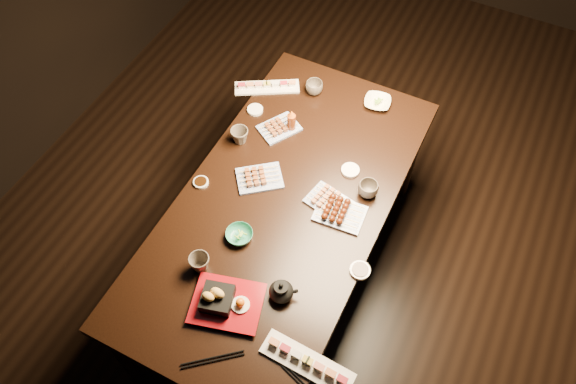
% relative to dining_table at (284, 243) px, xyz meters
% --- Properties ---
extents(ground, '(5.00, 5.00, 0.00)m').
position_rel_dining_table_xyz_m(ground, '(0.19, 0.39, -0.38)').
color(ground, black).
rests_on(ground, ground).
extents(dining_table, '(1.32, 1.97, 0.75)m').
position_rel_dining_table_xyz_m(dining_table, '(0.00, 0.00, 0.00)').
color(dining_table, black).
rests_on(dining_table, ground).
extents(sushi_platter_near, '(0.37, 0.12, 0.05)m').
position_rel_dining_table_xyz_m(sushi_platter_near, '(0.42, -0.62, 0.40)').
color(sushi_platter_near, white).
rests_on(sushi_platter_near, dining_table).
extents(sushi_platter_far, '(0.34, 0.25, 0.04)m').
position_rel_dining_table_xyz_m(sushi_platter_far, '(-0.40, 0.61, 0.40)').
color(sushi_platter_far, white).
rests_on(sushi_platter_far, dining_table).
extents(yakitori_plate_center, '(0.26, 0.25, 0.05)m').
position_rel_dining_table_xyz_m(yakitori_plate_center, '(-0.16, 0.07, 0.40)').
color(yakitori_plate_center, '#828EB6').
rests_on(yakitori_plate_center, dining_table).
extents(yakitori_plate_right, '(0.22, 0.18, 0.05)m').
position_rel_dining_table_xyz_m(yakitori_plate_right, '(0.19, 0.09, 0.40)').
color(yakitori_plate_right, '#828EB6').
rests_on(yakitori_plate_right, dining_table).
extents(yakitori_plate_left, '(0.22, 0.24, 0.05)m').
position_rel_dining_table_xyz_m(yakitori_plate_left, '(-0.22, 0.38, 0.40)').
color(yakitori_plate_left, '#828EB6').
rests_on(yakitori_plate_left, dining_table).
extents(tsukune_plate, '(0.23, 0.18, 0.06)m').
position_rel_dining_table_xyz_m(tsukune_plate, '(0.26, 0.06, 0.40)').
color(tsukune_plate, '#828EB6').
rests_on(tsukune_plate, dining_table).
extents(edamame_bowl_green, '(0.17, 0.17, 0.04)m').
position_rel_dining_table_xyz_m(edamame_bowl_green, '(-0.09, -0.25, 0.39)').
color(edamame_bowl_green, '#2B8568').
rests_on(edamame_bowl_green, dining_table).
extents(edamame_bowl_cream, '(0.16, 0.16, 0.03)m').
position_rel_dining_table_xyz_m(edamame_bowl_cream, '(0.16, 0.76, 0.39)').
color(edamame_bowl_cream, '#EEE5C2').
rests_on(edamame_bowl_cream, dining_table).
extents(tempura_tray, '(0.33, 0.29, 0.10)m').
position_rel_dining_table_xyz_m(tempura_tray, '(0.02, -0.55, 0.43)').
color(tempura_tray, black).
rests_on(tempura_tray, dining_table).
extents(teacup_near_left, '(0.12, 0.12, 0.08)m').
position_rel_dining_table_xyz_m(teacup_near_left, '(-0.16, -0.45, 0.42)').
color(teacup_near_left, '#50473D').
rests_on(teacup_near_left, dining_table).
extents(teacup_mid_right, '(0.10, 0.10, 0.07)m').
position_rel_dining_table_xyz_m(teacup_mid_right, '(0.32, 0.22, 0.41)').
color(teacup_mid_right, '#50473D').
rests_on(teacup_mid_right, dining_table).
extents(teacup_far_left, '(0.11, 0.11, 0.08)m').
position_rel_dining_table_xyz_m(teacup_far_left, '(-0.35, 0.23, 0.42)').
color(teacup_far_left, '#50473D').
rests_on(teacup_far_left, dining_table).
extents(teacup_far_right, '(0.12, 0.12, 0.07)m').
position_rel_dining_table_xyz_m(teacup_far_right, '(-0.17, 0.69, 0.41)').
color(teacup_far_right, '#50473D').
rests_on(teacup_far_right, dining_table).
extents(teapot, '(0.16, 0.16, 0.10)m').
position_rel_dining_table_xyz_m(teapot, '(0.20, -0.41, 0.43)').
color(teapot, black).
rests_on(teapot, dining_table).
extents(condiment_bottle, '(0.06, 0.06, 0.13)m').
position_rel_dining_table_xyz_m(condiment_bottle, '(-0.16, 0.41, 0.44)').
color(condiment_bottle, maroon).
rests_on(condiment_bottle, dining_table).
extents(sauce_dish_west, '(0.09, 0.09, 0.01)m').
position_rel_dining_table_xyz_m(sauce_dish_west, '(-0.39, -0.07, 0.38)').
color(sauce_dish_west, white).
rests_on(sauce_dish_west, dining_table).
extents(sauce_dish_east, '(0.12, 0.12, 0.02)m').
position_rel_dining_table_xyz_m(sauce_dish_east, '(0.20, 0.30, 0.38)').
color(sauce_dish_east, white).
rests_on(sauce_dish_east, dining_table).
extents(sauce_dish_se, '(0.12, 0.12, 0.02)m').
position_rel_dining_table_xyz_m(sauce_dish_se, '(0.45, -0.16, 0.38)').
color(sauce_dish_se, white).
rests_on(sauce_dish_se, dining_table).
extents(sauce_dish_nw, '(0.10, 0.10, 0.01)m').
position_rel_dining_table_xyz_m(sauce_dish_nw, '(-0.38, 0.44, 0.38)').
color(sauce_dish_nw, white).
rests_on(sauce_dish_nw, dining_table).
extents(chopsticks_near, '(0.20, 0.17, 0.01)m').
position_rel_dining_table_xyz_m(chopsticks_near, '(0.09, -0.76, 0.38)').
color(chopsticks_near, black).
rests_on(chopsticks_near, dining_table).
extents(chopsticks_se, '(0.20, 0.08, 0.01)m').
position_rel_dining_table_xyz_m(chopsticks_se, '(0.43, -0.70, 0.38)').
color(chopsticks_se, black).
rests_on(chopsticks_se, dining_table).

